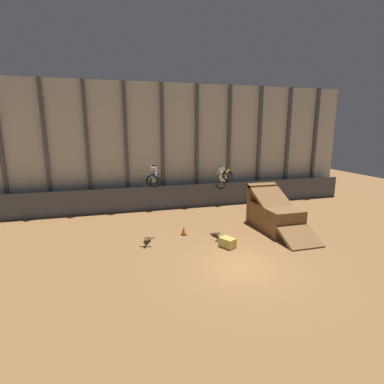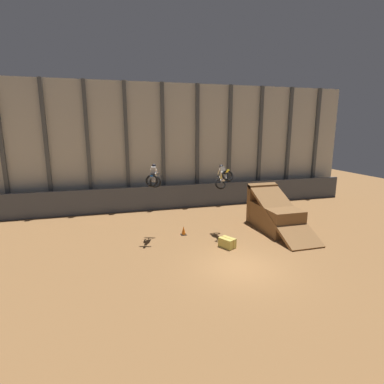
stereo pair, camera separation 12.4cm
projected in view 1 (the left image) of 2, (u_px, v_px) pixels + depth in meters
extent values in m
plane|color=olive|center=(242.00, 267.00, 14.93)|extent=(60.00, 60.00, 0.00)
cube|color=beige|center=(179.00, 146.00, 26.07)|extent=(32.00, 0.12, 10.47)
cube|color=#4C5156|center=(1.00, 149.00, 22.21)|extent=(0.28, 0.28, 10.47)
cube|color=#4C5156|center=(46.00, 149.00, 23.03)|extent=(0.28, 0.28, 10.47)
cube|color=#4C5156|center=(87.00, 148.00, 23.84)|extent=(0.28, 0.28, 10.47)
cube|color=#4C5156|center=(126.00, 147.00, 24.66)|extent=(0.28, 0.28, 10.47)
cube|color=#4C5156|center=(163.00, 147.00, 25.47)|extent=(0.28, 0.28, 10.47)
cube|color=#4C5156|center=(197.00, 146.00, 26.29)|extent=(0.28, 0.28, 10.47)
cube|color=#4C5156|center=(229.00, 145.00, 27.10)|extent=(0.28, 0.28, 10.47)
cube|color=#4C5156|center=(259.00, 145.00, 27.92)|extent=(0.28, 0.28, 10.47)
cube|color=#4C5156|center=(288.00, 144.00, 28.74)|extent=(0.28, 0.28, 10.47)
cube|color=#4C5156|center=(314.00, 144.00, 29.55)|extent=(0.28, 0.28, 10.47)
cube|color=#474C56|center=(183.00, 196.00, 25.81)|extent=(31.36, 0.20, 2.02)
cube|color=brown|center=(274.00, 217.00, 20.53)|extent=(2.16, 4.11, 1.66)
cube|color=brown|center=(262.00, 203.00, 22.11)|extent=(2.21, 0.50, 2.76)
cube|color=olive|center=(282.00, 212.00, 19.58)|extent=(2.21, 5.95, 2.94)
torus|color=black|center=(155.00, 182.00, 18.78)|extent=(0.78, 0.48, 0.74)
torus|color=black|center=(152.00, 181.00, 17.38)|extent=(0.78, 0.48, 0.74)
cube|color=#B7B7BC|center=(154.00, 179.00, 18.03)|extent=(0.34, 0.60, 0.39)
cube|color=blue|center=(154.00, 176.00, 18.21)|extent=(0.33, 0.52, 0.33)
cube|color=black|center=(153.00, 175.00, 17.81)|extent=(0.32, 0.59, 0.25)
cube|color=blue|center=(152.00, 176.00, 17.29)|extent=(0.24, 0.39, 0.14)
cylinder|color=#B7B7BC|center=(155.00, 178.00, 18.60)|extent=(0.16, 0.36, 0.48)
cylinder|color=black|center=(155.00, 174.00, 18.57)|extent=(0.66, 0.08, 0.04)
cube|color=silver|center=(154.00, 171.00, 18.01)|extent=(0.33, 0.29, 0.51)
sphere|color=black|center=(154.00, 166.00, 18.12)|extent=(0.34, 0.38, 0.31)
cylinder|color=silver|center=(152.00, 175.00, 18.07)|extent=(0.21, 0.38, 0.39)
cylinder|color=silver|center=(156.00, 175.00, 18.06)|extent=(0.21, 0.38, 0.39)
cylinder|color=silver|center=(152.00, 171.00, 18.25)|extent=(0.22, 0.48, 0.35)
cylinder|color=silver|center=(157.00, 171.00, 18.25)|extent=(0.22, 0.48, 0.35)
torus|color=black|center=(220.00, 184.00, 19.54)|extent=(0.73, 0.48, 0.68)
torus|color=black|center=(228.00, 176.00, 18.27)|extent=(0.73, 0.48, 0.68)
cube|color=#B7B7BC|center=(224.00, 178.00, 18.90)|extent=(0.18, 0.59, 0.51)
cube|color=yellow|center=(222.00, 176.00, 19.12)|extent=(0.20, 0.50, 0.44)
cube|color=black|center=(224.00, 173.00, 18.76)|extent=(0.16, 0.54, 0.40)
cube|color=yellow|center=(227.00, 171.00, 18.26)|extent=(0.14, 0.34, 0.24)
cylinder|color=#B7B7BC|center=(221.00, 180.00, 19.46)|extent=(0.06, 0.48, 0.37)
cylinder|color=black|center=(220.00, 176.00, 19.50)|extent=(0.58, 0.38, 0.04)
cube|color=silver|center=(223.00, 170.00, 19.03)|extent=(0.28, 0.30, 0.53)
sphere|color=black|center=(221.00, 167.00, 19.23)|extent=(0.26, 0.36, 0.36)
cylinder|color=silver|center=(221.00, 175.00, 18.97)|extent=(0.11, 0.27, 0.43)
cylinder|color=silver|center=(225.00, 174.00, 19.04)|extent=(0.11, 0.27, 0.43)
cylinder|color=silver|center=(219.00, 172.00, 19.21)|extent=(0.08, 0.38, 0.46)
cylinder|color=silver|center=(224.00, 172.00, 19.30)|extent=(0.08, 0.38, 0.46)
cube|color=black|center=(184.00, 235.00, 19.43)|extent=(0.36, 0.36, 0.03)
cone|color=orange|center=(184.00, 230.00, 19.37)|extent=(0.28, 0.28, 0.55)
cube|color=#CCB751|center=(227.00, 243.00, 17.37)|extent=(0.95, 1.08, 0.56)
cube|color=#996623|center=(227.00, 243.00, 17.37)|extent=(0.46, 0.82, 0.57)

